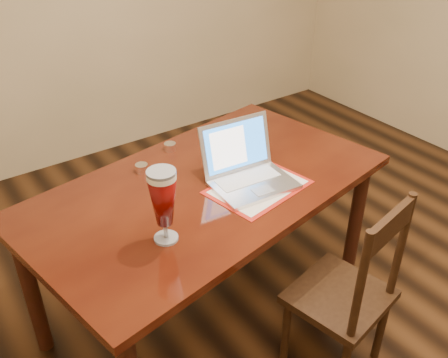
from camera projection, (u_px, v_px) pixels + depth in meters
ground at (327, 340)px, 2.50m from camera, size 5.00×5.00×0.00m
dining_table at (207, 200)px, 2.31m from camera, size 1.80×1.21×1.09m
dining_chair at (347, 295)px, 2.15m from camera, size 0.47×0.45×0.94m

